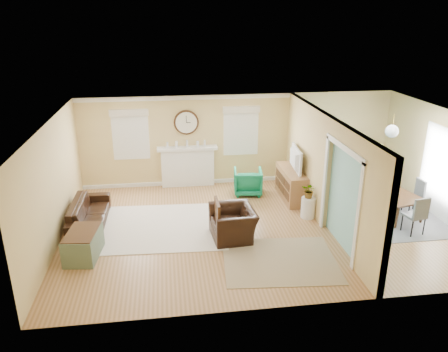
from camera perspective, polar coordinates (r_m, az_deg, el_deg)
The scene contains 29 objects.
floor at distance 10.36m, azimuth 4.64°, elevation -6.60°, with size 9.00×9.00×0.00m, color olive.
wall_back at distance 12.64m, azimuth 1.94°, elevation 4.83°, with size 9.00×0.02×2.60m, color #E0C97A.
wall_front at distance 7.20m, azimuth 10.02°, elevation -8.06°, with size 9.00×0.02×2.60m, color #E0C97A.
wall_left at distance 9.92m, azimuth -21.43°, elevation -1.07°, with size 0.02×6.00×2.60m, color #E0C97A.
wall_right at distance 11.65m, azimuth 27.02°, elevation 1.18°, with size 0.02×6.00×2.60m, color #E0C97A.
ceiling at distance 9.47m, azimuth 5.09°, elevation 7.56°, with size 9.00×6.00×0.02m, color white.
partition at distance 10.50m, azimuth 12.62°, elevation 1.37°, with size 0.17×6.00×2.60m.
fireplace at distance 12.58m, azimuth -4.76°, elevation 1.34°, with size 1.70×0.30×1.17m.
wall_clock at distance 12.31m, azimuth -4.95°, elevation 6.99°, with size 0.70×0.07×0.70m.
window_left at distance 12.37m, azimuth -12.14°, elevation 5.75°, with size 1.05×0.13×1.42m.
window_right at distance 12.51m, azimuth 2.22°, elevation 6.36°, with size 1.05×0.13×1.42m.
french_doors at distance 11.69m, azimuth 26.68°, elevation 0.25°, with size 0.06×1.70×2.20m.
pendant at distance 10.63m, azimuth 21.08°, elevation 5.48°, with size 0.30×0.30×0.55m.
rug_cream at distance 10.41m, azimuth -7.87°, elevation -6.55°, with size 2.84×2.46×0.02m, color beige.
rug_jute at distance 9.07m, azimuth 7.28°, elevation -10.88°, with size 2.26×1.85×0.01m, color #9E8367.
rug_grey at distance 11.75m, azimuth 20.49°, elevation -4.48°, with size 2.41×3.02×0.01m, color slate.
sofa at distance 10.82m, azimuth -17.20°, elevation -4.59°, with size 1.97×0.77×0.57m, color black.
eames_chair at distance 9.72m, azimuth 1.19°, elevation -6.18°, with size 1.06×0.92×0.69m, color black.
green_chair at distance 12.06m, azimuth 3.14°, elevation -0.73°, with size 0.75×0.77×0.70m, color #0E7751.
trunk at distance 9.46m, azimuth -17.91°, elevation -8.47°, with size 0.72×1.05×0.57m.
credenza at distance 11.87m, azimuth 8.83°, elevation -1.04°, with size 0.53×1.55×0.80m.
tv at distance 11.63m, azimuth 8.93°, elevation 2.22°, with size 1.08×0.14×0.62m, color black.
garden_stool at distance 10.87m, azimuth 10.94°, elevation -4.07°, with size 0.35×0.35×0.52m, color white.
potted_plant at distance 10.69m, azimuth 11.10°, elevation -1.87°, with size 0.35×0.30×0.38m, color #337F33.
dining_table at distance 11.64m, azimuth 20.66°, elevation -3.19°, with size 1.68×0.94×0.59m, color #422916.
dining_chair_n at distance 12.46m, azimuth 17.97°, elevation 0.11°, with size 0.46×0.46×0.99m.
dining_chair_s at distance 10.71m, azimuth 23.68°, elevation -4.25°, with size 0.48×0.48×0.92m.
dining_chair_w at distance 11.24m, azimuth 18.43°, elevation -2.30°, with size 0.48×0.48×0.95m.
dining_chair_e at distance 11.79m, azimuth 23.50°, elevation -2.15°, with size 0.40×0.40×0.88m.
Camera 1 is at (-2.07, -9.00, 4.70)m, focal length 35.00 mm.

